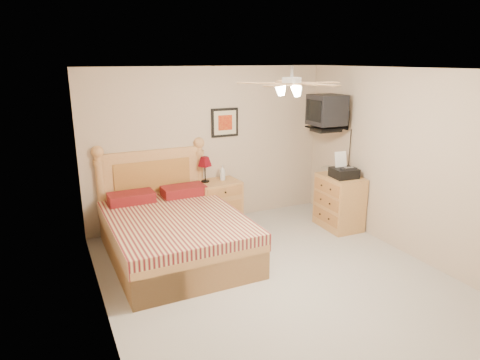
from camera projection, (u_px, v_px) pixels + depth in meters
The scene contains 17 objects.
floor at pixel (277, 279), 5.25m from camera, with size 4.50×4.50×0.00m, color #A39D93.
ceiling at pixel (282, 69), 4.56m from camera, with size 4.00×4.50×0.04m, color white.
wall_back at pixel (209, 146), 6.87m from camera, with size 4.00×0.04×2.50m, color tan.
wall_front at pixel (443, 263), 2.94m from camera, with size 4.00×0.04×2.50m, color tan.
wall_left at pixel (98, 206), 4.09m from camera, with size 0.04×4.50×2.50m, color tan.
wall_right at pixel (409, 164), 5.72m from camera, with size 0.04×4.50×2.50m, color tan.
bed at pixel (174, 208), 5.65m from camera, with size 1.67×2.19×1.42m, color #C5854C, non-canonical shape.
nightstand at pixel (218, 203), 6.91m from camera, with size 0.67×0.50×0.72m, color #9D6434.
table_lamp at pixel (205, 169), 6.73m from camera, with size 0.22×0.22×0.41m, color #5F0710, non-canonical shape.
lotion_bottle at pixel (222, 173), 6.85m from camera, with size 0.09×0.09×0.24m, color silver.
framed_picture at pixel (225, 123), 6.86m from camera, with size 0.46×0.04×0.46m, color black.
dresser at pixel (339, 202), 6.76m from camera, with size 0.50×0.72×0.85m, color #AB6F42.
fax_machine at pixel (345, 165), 6.52m from camera, with size 0.36×0.38×0.38m, color black, non-canonical shape.
magazine_lower at pixel (329, 171), 6.88m from camera, with size 0.19×0.25×0.02m, color #AB9F8C.
magazine_upper at pixel (329, 169), 6.91m from camera, with size 0.22×0.30×0.02m, color gray.
wall_tv at pixel (335, 112), 6.63m from camera, with size 0.56×0.46×0.58m, color black, non-canonical shape.
ceiling_fan at pixel (292, 83), 4.43m from camera, with size 1.14×1.14×0.28m, color silver, non-canonical shape.
Camera 1 is at (-2.40, -4.08, 2.60)m, focal length 32.00 mm.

